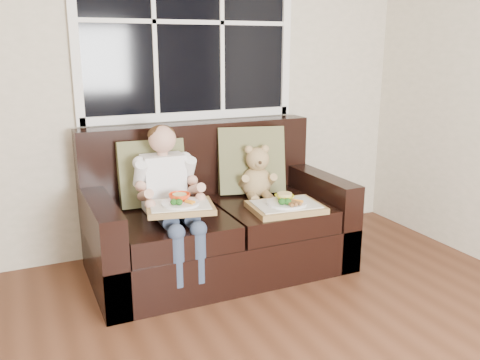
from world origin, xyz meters
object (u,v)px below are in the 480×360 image
tray_right (286,206)px  child (168,186)px  teddy_bear (257,176)px  tray_left (180,205)px  loveseat (215,223)px

tray_right → child: bearing=169.2°
teddy_bear → tray_left: size_ratio=0.87×
tray_left → loveseat: bearing=53.8°
tray_right → teddy_bear: bearing=100.5°
tray_left → tray_right: bearing=10.6°
child → tray_left: child is taller
loveseat → tray_left: (-0.35, -0.31, 0.27)m
teddy_bear → tray_right: bearing=-72.0°
loveseat → tray_right: 0.52m
loveseat → tray_left: bearing=-137.8°
child → tray_left: (0.01, -0.20, -0.07)m
child → teddy_bear: 0.71m
tray_left → tray_right: (0.71, -0.01, -0.09)m
teddy_bear → loveseat: bearing=-162.6°
loveseat → teddy_bear: (0.33, 0.03, 0.29)m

